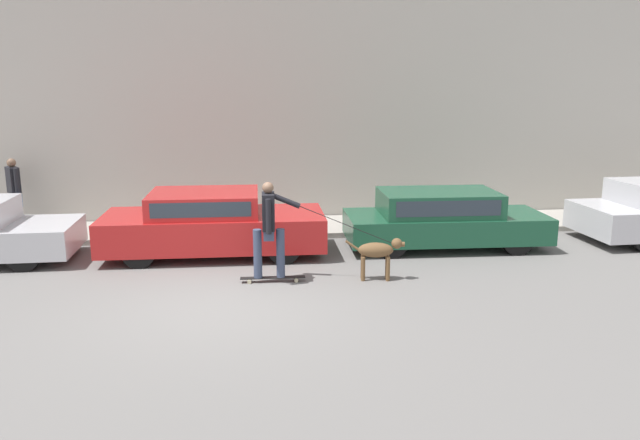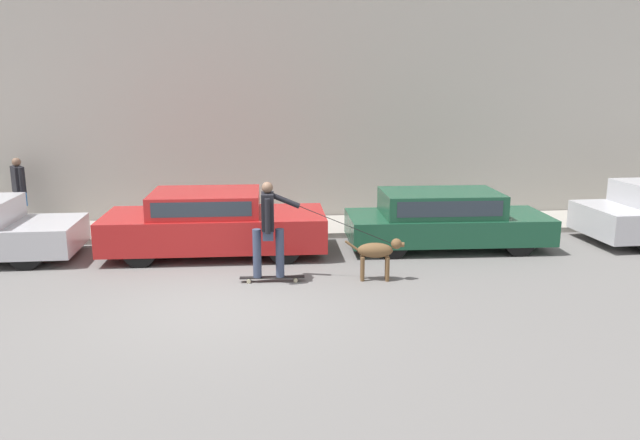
% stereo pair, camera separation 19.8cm
% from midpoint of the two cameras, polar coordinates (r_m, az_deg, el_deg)
% --- Properties ---
extents(ground_plane, '(36.00, 36.00, 0.00)m').
position_cam_midpoint_polar(ground_plane, '(9.93, -8.62, -7.54)').
color(ground_plane, slate).
extents(back_wall, '(32.00, 0.30, 5.44)m').
position_cam_midpoint_polar(back_wall, '(15.33, -7.99, 9.91)').
color(back_wall, '#ADA89E').
rests_on(back_wall, ground_plane).
extents(sidewalk_curb, '(30.00, 1.89, 0.12)m').
position_cam_midpoint_polar(sidewalk_curb, '(14.58, -7.82, -0.78)').
color(sidewalk_curb, '#A39E93').
rests_on(sidewalk_curb, ground_plane).
extents(parked_car_1, '(4.38, 1.90, 1.28)m').
position_cam_midpoint_polar(parked_car_1, '(12.56, -9.28, -0.34)').
color(parked_car_1, black).
rests_on(parked_car_1, ground_plane).
extents(parked_car_2, '(4.15, 1.80, 1.19)m').
position_cam_midpoint_polar(parked_car_2, '(13.17, 11.77, 0.02)').
color(parked_car_2, black).
rests_on(parked_car_2, ground_plane).
extents(dog, '(1.03, 0.34, 0.75)m').
position_cam_midpoint_polar(dog, '(10.85, 5.81, -2.93)').
color(dog, brown).
rests_on(dog, ground_plane).
extents(skateboarder, '(2.71, 0.60, 1.75)m').
position_cam_midpoint_polar(skateboarder, '(10.61, -4.16, -0.54)').
color(skateboarder, beige).
rests_on(skateboarder, ground_plane).
extents(pedestrian_with_bag, '(0.46, 0.60, 1.60)m').
position_cam_midpoint_polar(pedestrian_with_bag, '(15.70, -25.46, 2.55)').
color(pedestrian_with_bag, '#3D4760').
rests_on(pedestrian_with_bag, sidewalk_curb).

